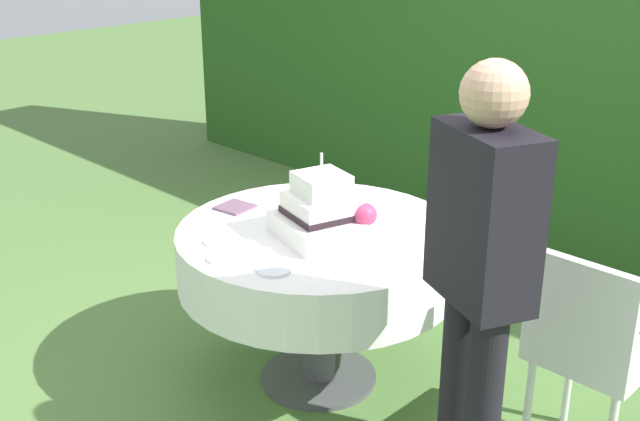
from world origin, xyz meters
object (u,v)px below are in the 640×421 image
(garden_chair, at_px, (588,344))
(serving_plate_left, at_px, (218,241))
(wedding_cake, at_px, (323,213))
(serving_plate_near, at_px, (221,258))
(standing_person, at_px, (480,275))
(serving_plate_far, at_px, (274,270))
(cake_table, at_px, (319,257))
(napkin_stack, at_px, (235,207))

(garden_chair, bearing_deg, serving_plate_left, -154.31)
(wedding_cake, xyz_separation_m, garden_chair, (1.04, 0.29, -0.29))
(serving_plate_near, height_order, standing_person, standing_person)
(wedding_cake, bearing_deg, serving_plate_far, -75.22)
(cake_table, xyz_separation_m, serving_plate_near, (-0.05, -0.48, 0.13))
(cake_table, height_order, serving_plate_near, serving_plate_near)
(wedding_cake, bearing_deg, garden_chair, 15.52)
(serving_plate_near, bearing_deg, wedding_cake, 74.00)
(serving_plate_near, height_order, serving_plate_left, same)
(napkin_stack, bearing_deg, serving_plate_left, -49.95)
(cake_table, xyz_separation_m, serving_plate_far, (0.16, -0.40, 0.13))
(napkin_stack, height_order, garden_chair, garden_chair)
(cake_table, relative_size, standing_person, 0.75)
(serving_plate_left, distance_m, napkin_stack, 0.38)
(cake_table, relative_size, napkin_stack, 8.36)
(wedding_cake, distance_m, serving_plate_far, 0.38)
(cake_table, distance_m, standing_person, 1.04)
(serving_plate_far, bearing_deg, garden_chair, 34.43)
(cake_table, distance_m, wedding_cake, 0.25)
(cake_table, relative_size, serving_plate_left, 10.17)
(serving_plate_far, bearing_deg, wedding_cake, 104.78)
(serving_plate_left, height_order, garden_chair, garden_chair)
(garden_chair, bearing_deg, napkin_stack, -167.75)
(serving_plate_near, distance_m, serving_plate_far, 0.23)
(garden_chair, bearing_deg, wedding_cake, -164.48)
(wedding_cake, relative_size, garden_chair, 0.46)
(serving_plate_far, height_order, napkin_stack, same)
(serving_plate_left, distance_m, garden_chair, 1.46)
(cake_table, height_order, garden_chair, garden_chair)
(serving_plate_near, height_order, napkin_stack, same)
(cake_table, height_order, standing_person, standing_person)
(serving_plate_left, bearing_deg, napkin_stack, 130.05)
(standing_person, bearing_deg, serving_plate_near, -167.47)
(cake_table, distance_m, garden_chair, 1.14)
(napkin_stack, relative_size, garden_chair, 0.16)
(cake_table, relative_size, serving_plate_near, 11.05)
(cake_table, distance_m, napkin_stack, 0.47)
(napkin_stack, bearing_deg, garden_chair, 12.25)
(serving_plate_near, height_order, serving_plate_far, same)
(serving_plate_near, xyz_separation_m, serving_plate_far, (0.22, 0.07, 0.00))
(serving_plate_far, xyz_separation_m, serving_plate_left, (-0.36, 0.02, 0.00))
(cake_table, bearing_deg, napkin_stack, -168.31)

